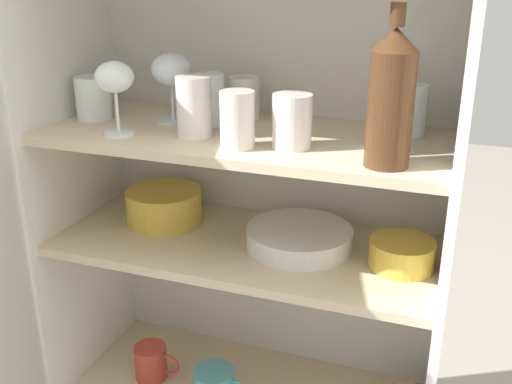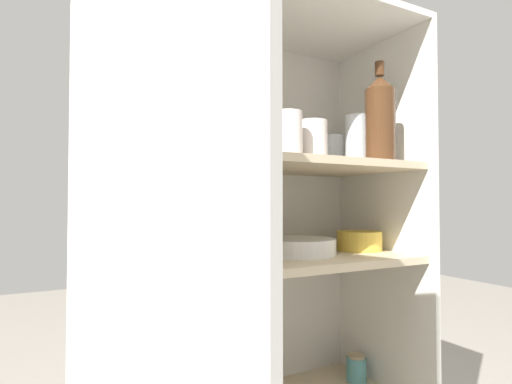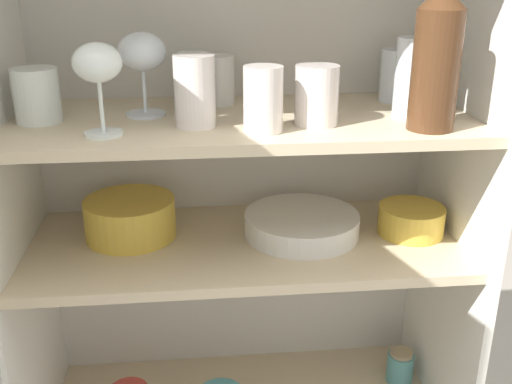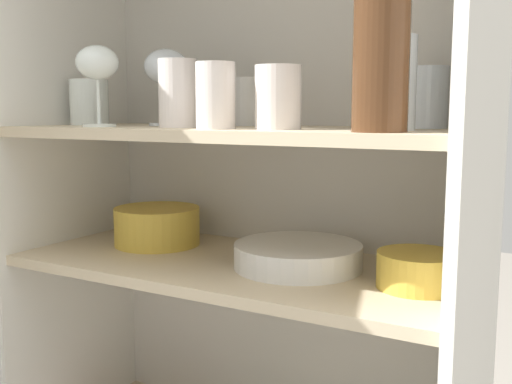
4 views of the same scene
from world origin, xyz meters
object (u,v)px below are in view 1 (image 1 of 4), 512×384
(wine_bottle, at_px, (391,98))
(plate_stack_white, at_px, (299,238))
(coffee_mug_primary, at_px, (152,362))
(serving_bowl_small, at_px, (402,253))
(mixing_bowl_large, at_px, (164,204))

(wine_bottle, height_order, plate_stack_white, wine_bottle)
(wine_bottle, distance_m, coffee_mug_primary, 0.94)
(plate_stack_white, xyz_separation_m, serving_bowl_small, (0.22, -0.02, 0.01))
(coffee_mug_primary, bearing_deg, plate_stack_white, 7.37)
(serving_bowl_small, bearing_deg, coffee_mug_primary, -177.06)
(plate_stack_white, bearing_deg, wine_bottle, -35.85)
(wine_bottle, distance_m, mixing_bowl_large, 0.65)
(plate_stack_white, relative_size, mixing_bowl_large, 1.29)
(plate_stack_white, xyz_separation_m, mixing_bowl_large, (-0.35, 0.03, 0.02))
(coffee_mug_primary, bearing_deg, wine_bottle, -9.18)
(serving_bowl_small, distance_m, coffee_mug_primary, 0.72)
(serving_bowl_small, height_order, coffee_mug_primary, serving_bowl_small)
(plate_stack_white, bearing_deg, mixing_bowl_large, 175.78)
(wine_bottle, bearing_deg, plate_stack_white, 144.15)
(serving_bowl_small, bearing_deg, mixing_bowl_large, 175.70)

